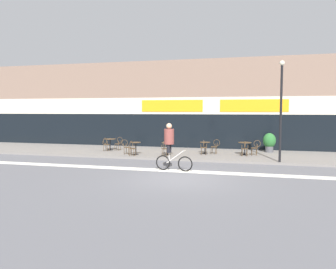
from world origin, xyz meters
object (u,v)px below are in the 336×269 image
object	(u,v)px
lamp_post	(281,104)
bistro_table_1	(136,146)
planter_pot	(269,142)
bistro_table_3	(205,145)
cafe_chair_3_side	(215,146)
cyclist_0	(170,143)
bistro_table_4	(245,146)
cafe_chair_0_side	(119,143)
cafe_chair_3_near	(204,146)
bistro_table_2	(168,146)
bistro_table_0	(110,142)
cafe_chair_4_side	(256,147)
cafe_chair_4_near	(245,147)
cafe_chair_1_side	(126,146)
cafe_chair_1_near	(132,147)
cafe_chair_2_near	(165,147)
cafe_chair_0_near	(106,143)

from	to	relation	value
lamp_post	bistro_table_1	bearing A→B (deg)	174.51
planter_pot	bistro_table_3	bearing A→B (deg)	-156.40
cafe_chair_3_side	cyclist_0	xyz separation A→B (m)	(-1.47, -5.45, 0.66)
cafe_chair_3_side	lamp_post	world-z (taller)	lamp_post
lamp_post	cafe_chair_3_side	bearing A→B (deg)	147.05
bistro_table_4	cafe_chair_0_side	distance (m)	8.24
cafe_chair_0_side	cafe_chair_3_near	bearing A→B (deg)	176.83
bistro_table_2	bistro_table_3	world-z (taller)	bistro_table_2
bistro_table_3	lamp_post	size ratio (longest dim) A/B	0.14
bistro_table_0	bistro_table_3	distance (m)	6.47
bistro_table_2	cafe_chair_4_side	distance (m)	5.26
bistro_table_3	cafe_chair_4_near	size ratio (longest dim) A/B	0.80
cafe_chair_0_side	cyclist_0	bearing A→B (deg)	136.10
bistro_table_0	cafe_chair_3_side	size ratio (longest dim) A/B	0.88
cafe_chair_3_near	cafe_chair_4_near	size ratio (longest dim) A/B	1.00
bistro_table_2	cafe_chair_1_side	distance (m)	2.55
cafe_chair_1_near	cafe_chair_3_side	world-z (taller)	same
cafe_chair_3_side	cafe_chair_4_near	distance (m)	1.88
cafe_chair_2_near	cafe_chair_4_side	size ratio (longest dim) A/B	1.00
cafe_chair_3_side	cafe_chair_4_side	bearing A→B (deg)	-170.80
cafe_chair_1_near	cafe_chair_4_near	bearing A→B (deg)	-72.24
lamp_post	cafe_chair_1_near	bearing A→B (deg)	178.85
bistro_table_1	cyclist_0	world-z (taller)	cyclist_0
cafe_chair_1_near	cafe_chair_4_side	size ratio (longest dim) A/B	1.00
planter_pot	cafe_chair_3_side	bearing A→B (deg)	-152.36
cafe_chair_1_side	lamp_post	distance (m)	9.22
bistro_table_1	bistro_table_3	xyz separation A→B (m)	(3.99, 1.56, -0.02)
cafe_chair_1_side	cafe_chair_3_near	distance (m)	4.71
cyclist_0	cafe_chair_1_side	bearing A→B (deg)	139.02
cafe_chair_3_near	cyclist_0	xyz separation A→B (m)	(-0.86, -4.84, 0.66)
bistro_table_1	bistro_table_2	xyz separation A→B (m)	(1.89, 0.39, 0.01)
bistro_table_2	cafe_chair_1_side	world-z (taller)	cafe_chair_1_side
cafe_chair_1_near	cyclist_0	size ratio (longest dim) A/B	0.41
cafe_chair_1_side	lamp_post	size ratio (longest dim) A/B	0.17
bistro_table_3	bistro_table_4	size ratio (longest dim) A/B	0.91
bistro_table_3	cafe_chair_2_near	size ratio (longest dim) A/B	0.80
lamp_post	bistro_table_4	bearing A→B (deg)	127.67
cafe_chair_0_side	bistro_table_2	bearing A→B (deg)	164.94
planter_pot	cyclist_0	xyz separation A→B (m)	(-4.74, -7.16, 0.50)
cafe_chair_3_near	cafe_chair_0_near	bearing A→B (deg)	81.57
cafe_chair_4_near	bistro_table_2	bearing A→B (deg)	89.41
bistro_table_1	cafe_chair_0_side	distance (m)	2.53
bistro_table_1	cyclist_0	bearing A→B (deg)	-51.19
cafe_chair_0_side	cafe_chair_3_near	world-z (taller)	same
cafe_chair_1_near	cafe_chair_2_near	bearing A→B (deg)	-74.45
bistro_table_3	cyclist_0	bearing A→B (deg)	-98.83
bistro_table_0	cafe_chair_4_side	world-z (taller)	cafe_chair_4_side
bistro_table_1	cafe_chair_0_side	xyz separation A→B (m)	(-1.85, 1.72, -0.02)
bistro_table_3	bistro_table_1	bearing A→B (deg)	-158.65
cafe_chair_3_side	cafe_chair_0_near	bearing A→B (deg)	11.84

